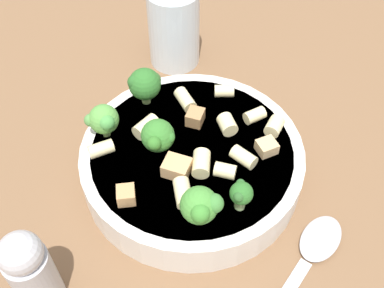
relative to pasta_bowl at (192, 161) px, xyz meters
The scene contains 25 objects.
ground_plane 0.02m from the pasta_bowl, ahead, with size 2.00×2.00×0.00m, color brown.
pasta_bowl is the anchor object (origin of this frame).
broccoli_floret_0 0.10m from the pasta_bowl, 164.83° to the right, with size 0.04×0.04×0.04m.
broccoli_floret_1 0.10m from the pasta_bowl, 123.85° to the right, with size 0.03×0.04×0.04m.
broccoli_floret_2 0.05m from the pasta_bowl, 112.00° to the right, with size 0.03×0.03×0.04m.
broccoli_floret_3 0.09m from the pasta_bowl, 15.40° to the right, with size 0.04×0.04×0.04m.
broccoli_floret_4 0.09m from the pasta_bowl, 12.17° to the left, with size 0.02×0.02×0.03m.
rigatoni_0 0.08m from the pasta_bowl, 101.22° to the left, with size 0.01×0.01×0.02m, color beige.
rigatoni_1 0.05m from the pasta_bowl, 24.40° to the left, with size 0.02×0.02×0.02m, color beige.
rigatoni_2 0.06m from the pasta_bowl, 52.82° to the left, with size 0.01×0.01×0.03m, color beige.
rigatoni_3 0.04m from the pasta_bowl, ahead, with size 0.02×0.02×0.03m, color beige.
rigatoni_4 0.10m from the pasta_bowl, 108.36° to the right, with size 0.01×0.01×0.03m, color beige.
rigatoni_5 0.07m from the pasta_bowl, 165.65° to the left, with size 0.02×0.02×0.03m, color beige.
rigatoni_6 0.05m from the pasta_bowl, 105.98° to the left, with size 0.02×0.02×0.02m, color beige.
rigatoni_7 0.09m from the pasta_bowl, 85.61° to the left, with size 0.02×0.02×0.02m, color beige.
rigatoni_8 0.06m from the pasta_bowl, 29.18° to the right, with size 0.02×0.02×0.03m, color beige.
rigatoni_9 0.09m from the pasta_bowl, 134.76° to the left, with size 0.01×0.01×0.02m, color beige.
rigatoni_10 0.06m from the pasta_bowl, 137.94° to the right, with size 0.02×0.02×0.03m, color beige.
chicken_chunk_0 0.09m from the pasta_bowl, 66.67° to the right, with size 0.02×0.02×0.01m, color tan.
chicken_chunk_1 0.08m from the pasta_bowl, 68.40° to the left, with size 0.02×0.02×0.01m, color tan.
chicken_chunk_2 0.05m from the pasta_bowl, 154.08° to the left, with size 0.02×0.02×0.02m, color #A87A4C.
chicken_chunk_3 0.04m from the pasta_bowl, 48.82° to the right, with size 0.03×0.02×0.02m, color tan.
drinking_glass 0.20m from the pasta_bowl, 165.92° to the left, with size 0.07×0.07×0.10m.
pepper_shaker 0.20m from the pasta_bowl, 65.41° to the right, with size 0.04×0.04×0.10m.
spoon 0.15m from the pasta_bowl, 27.24° to the left, with size 0.12×0.16×0.01m.
Camera 1 is at (0.29, -0.11, 0.43)m, focal length 45.00 mm.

